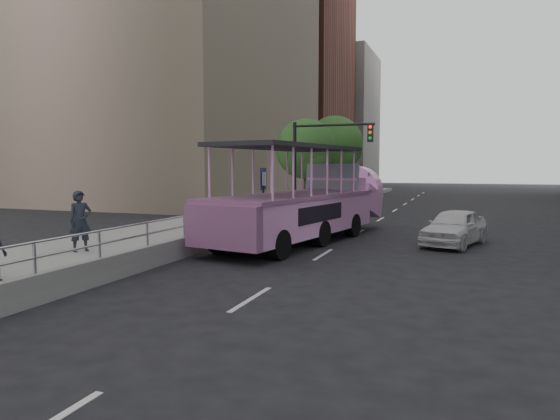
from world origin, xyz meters
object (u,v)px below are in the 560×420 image
object	(u,v)px
traffic_signal	(317,155)
street_tree_far	(336,147)
pedestrian_near	(80,221)
parking_sign	(263,193)
car	(454,227)
street_tree_near	(307,151)
duck_boat	(308,206)

from	to	relation	value
traffic_signal	street_tree_far	xyz separation A→B (m)	(-1.40, 9.43, 0.81)
traffic_signal	pedestrian_near	bearing A→B (deg)	-108.51
parking_sign	street_tree_far	distance (m)	14.43
car	parking_sign	bearing A→B (deg)	-163.98
parking_sign	street_tree_near	bearing A→B (deg)	94.30
duck_boat	parking_sign	bearing A→B (deg)	163.14
parking_sign	traffic_signal	xyz separation A→B (m)	(0.98, 4.77, 1.70)
car	traffic_signal	distance (m)	8.75
car	street_tree_far	xyz separation A→B (m)	(-8.16, 14.23, 3.62)
duck_boat	parking_sign	size ratio (longest dim) A/B	3.99
car	street_tree_far	size ratio (longest dim) A/B	0.62
car	street_tree_near	world-z (taller)	street_tree_near
traffic_signal	street_tree_near	world-z (taller)	street_tree_near
duck_boat	pedestrian_near	world-z (taller)	duck_boat
traffic_signal	street_tree_far	bearing A→B (deg)	98.43
duck_boat	traffic_signal	bearing A→B (deg)	102.78
pedestrian_near	parking_sign	bearing A→B (deg)	7.70
traffic_signal	duck_boat	bearing A→B (deg)	-77.22
car	parking_sign	distance (m)	7.82
duck_boat	car	size ratio (longest dim) A/B	2.88
street_tree_far	car	bearing A→B (deg)	-60.17
pedestrian_near	parking_sign	xyz separation A→B (m)	(3.10, 7.43, 0.55)
car	traffic_signal	world-z (taller)	traffic_signal
duck_boat	parking_sign	xyz separation A→B (m)	(-2.22, 0.67, 0.42)
car	traffic_signal	bearing A→B (deg)	160.82
parking_sign	street_tree_near	world-z (taller)	street_tree_near
pedestrian_near	street_tree_near	xyz separation A→B (m)	(2.49, 15.63, 2.57)
duck_boat	traffic_signal	xyz separation A→B (m)	(-1.24, 5.45, 2.11)
pedestrian_near	street_tree_far	bearing A→B (deg)	23.29
pedestrian_near	street_tree_far	size ratio (longest dim) A/B	0.29
parking_sign	street_tree_near	distance (m)	8.47
car	street_tree_near	bearing A→B (deg)	151.64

